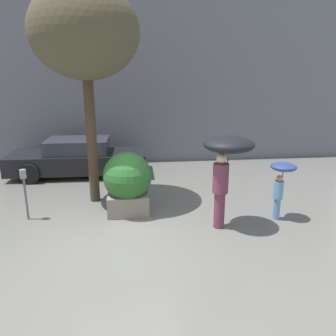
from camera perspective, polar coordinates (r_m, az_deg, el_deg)
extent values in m
plane|color=slate|center=(6.78, -8.77, -12.57)|extent=(40.00, 40.00, 0.00)
cube|color=slate|center=(12.49, -8.39, 14.61)|extent=(18.00, 0.30, 6.00)
cube|color=gray|center=(8.00, -6.91, -6.07)|extent=(0.97, 0.81, 0.49)
sphere|color=#286028|center=(7.78, -7.07, -1.44)|extent=(1.15, 1.15, 1.15)
cylinder|color=brown|center=(7.23, 8.91, -7.23)|extent=(0.23, 0.23, 0.80)
cylinder|color=brown|center=(6.98, 9.16, -1.77)|extent=(0.33, 0.33, 0.64)
sphere|color=beige|center=(6.87, 9.31, 1.63)|extent=(0.22, 0.22, 0.22)
cylinder|color=#4C4C51|center=(6.95, 10.39, 1.30)|extent=(0.02, 0.02, 0.68)
ellipsoid|color=black|center=(6.88, 10.52, 4.06)|extent=(1.07, 1.07, 0.34)
cylinder|color=#669ED1|center=(7.98, 18.40, -6.75)|extent=(0.15, 0.15, 0.52)
cylinder|color=#669ED1|center=(7.82, 18.69, -3.61)|extent=(0.21, 0.21, 0.41)
sphere|color=tan|center=(7.74, 18.86, -1.70)|extent=(0.14, 0.14, 0.14)
cylinder|color=#4C4C51|center=(7.81, 19.31, -1.59)|extent=(0.02, 0.02, 0.50)
ellipsoid|color=navy|center=(7.75, 19.48, 0.18)|extent=(0.58, 0.58, 0.18)
cube|color=black|center=(11.33, -15.22, 1.18)|extent=(4.44, 1.79, 0.59)
cube|color=#2D333D|center=(11.21, -15.41, 3.77)|extent=(2.01, 1.49, 0.46)
cylinder|color=black|center=(10.88, -22.98, -0.95)|extent=(0.63, 0.23, 0.63)
cylinder|color=black|center=(12.48, -20.75, 1.28)|extent=(0.63, 0.23, 0.63)
cylinder|color=black|center=(10.39, -8.45, -0.60)|extent=(0.63, 0.23, 0.63)
cylinder|color=black|center=(12.05, -8.10, 1.67)|extent=(0.63, 0.23, 0.63)
cylinder|color=#423323|center=(8.54, -13.21, 5.45)|extent=(0.26, 0.26, 3.47)
ellipsoid|color=#4C4733|center=(8.48, -14.30, 21.93)|extent=(2.57, 2.57, 2.19)
cylinder|color=#595B60|center=(8.15, -23.48, -4.98)|extent=(0.05, 0.05, 1.00)
cylinder|color=gray|center=(7.97, -23.94, -0.95)|extent=(0.14, 0.14, 0.20)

